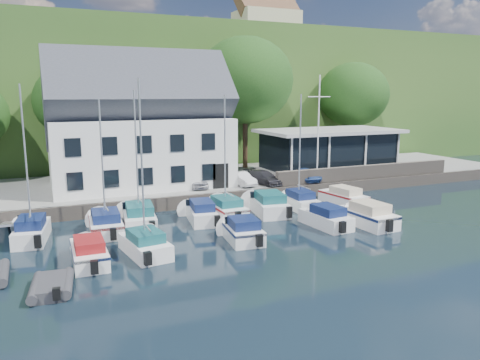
{
  "coord_description": "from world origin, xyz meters",
  "views": [
    {
      "loc": [
        -14.58,
        -21.87,
        8.54
      ],
      "look_at": [
        -1.31,
        9.0,
        2.27
      ],
      "focal_mm": 35.0,
      "sensor_mm": 36.0,
      "label": 1
    }
  ],
  "objects_px": {
    "flagpole": "(318,129)",
    "boat_r1_3": "(201,211)",
    "boat_r1_1": "(102,162)",
    "boat_r2_1": "(142,177)",
    "car_silver": "(197,180)",
    "boat_r1_4": "(225,156)",
    "dinghy_1": "(52,284)",
    "car_white": "(241,179)",
    "boat_r2_3": "(326,216)",
    "boat_r2_0": "(89,250)",
    "boat_r1_6": "(300,151)",
    "boat_r1_7": "(343,195)",
    "boat_r1_5": "(268,203)",
    "boat_r1_0": "(26,164)",
    "club_pavilion": "(328,151)",
    "boat_r2_2": "(242,229)",
    "harbor_building": "(140,133)",
    "boat_r2_4": "(367,213)",
    "car_blue": "(304,174)",
    "boat_r1_2": "(136,155)"
  },
  "relations": [
    {
      "from": "flagpole",
      "to": "boat_r1_3",
      "type": "bearing_deg",
      "value": -158.36
    },
    {
      "from": "boat_r1_1",
      "to": "boat_r2_1",
      "type": "relative_size",
      "value": 1.04
    },
    {
      "from": "car_silver",
      "to": "boat_r1_4",
      "type": "distance_m",
      "value": 6.33
    },
    {
      "from": "boat_r1_4",
      "to": "dinghy_1",
      "type": "relative_size",
      "value": 2.81
    },
    {
      "from": "car_white",
      "to": "boat_r2_3",
      "type": "xyz_separation_m",
      "value": [
        1.53,
        -10.2,
        -0.83
      ]
    },
    {
      "from": "boat_r2_0",
      "to": "boat_r2_3",
      "type": "bearing_deg",
      "value": 3.56
    },
    {
      "from": "boat_r1_6",
      "to": "boat_r1_4",
      "type": "bearing_deg",
      "value": 179.3
    },
    {
      "from": "flagpole",
      "to": "boat_r1_7",
      "type": "xyz_separation_m",
      "value": [
        -0.4,
        -4.47,
        -4.82
      ]
    },
    {
      "from": "boat_r1_3",
      "to": "boat_r1_5",
      "type": "distance_m",
      "value": 5.11
    },
    {
      "from": "car_white",
      "to": "boat_r1_0",
      "type": "distance_m",
      "value": 17.25
    },
    {
      "from": "club_pavilion",
      "to": "boat_r2_1",
      "type": "height_order",
      "value": "boat_r2_1"
    },
    {
      "from": "flagpole",
      "to": "boat_r1_3",
      "type": "distance_m",
      "value": 13.98
    },
    {
      "from": "boat_r1_6",
      "to": "boat_r2_3",
      "type": "height_order",
      "value": "boat_r1_6"
    },
    {
      "from": "boat_r1_0",
      "to": "boat_r2_0",
      "type": "height_order",
      "value": "boat_r1_0"
    },
    {
      "from": "boat_r2_2",
      "to": "flagpole",
      "type": "bearing_deg",
      "value": 47.6
    },
    {
      "from": "boat_r1_1",
      "to": "boat_r2_2",
      "type": "distance_m",
      "value": 9.38
    },
    {
      "from": "club_pavilion",
      "to": "boat_r1_0",
      "type": "xyz_separation_m",
      "value": [
        -26.39,
        -8.88,
        1.49
      ]
    },
    {
      "from": "car_silver",
      "to": "boat_r1_1",
      "type": "height_order",
      "value": "boat_r1_1"
    },
    {
      "from": "flagpole",
      "to": "boat_r1_3",
      "type": "xyz_separation_m",
      "value": [
        -12.21,
        -4.84,
        -4.79
      ]
    },
    {
      "from": "car_white",
      "to": "boat_r1_5",
      "type": "distance_m",
      "value": 5.74
    },
    {
      "from": "boat_r1_6",
      "to": "boat_r2_3",
      "type": "bearing_deg",
      "value": -98.65
    },
    {
      "from": "harbor_building",
      "to": "boat_r2_4",
      "type": "xyz_separation_m",
      "value": [
        11.76,
        -14.44,
        -4.56
      ]
    },
    {
      "from": "boat_r1_4",
      "to": "boat_r2_3",
      "type": "distance_m",
      "value": 7.95
    },
    {
      "from": "car_silver",
      "to": "car_blue",
      "type": "xyz_separation_m",
      "value": [
        9.51,
        -0.97,
        0.0
      ]
    },
    {
      "from": "boat_r1_0",
      "to": "club_pavilion",
      "type": "bearing_deg",
      "value": 26.82
    },
    {
      "from": "flagpole",
      "to": "boat_r1_6",
      "type": "xyz_separation_m",
      "value": [
        -4.38,
        -4.41,
        -1.15
      ]
    },
    {
      "from": "harbor_building",
      "to": "boat_r1_0",
      "type": "bearing_deg",
      "value": -131.81
    },
    {
      "from": "boat_r1_6",
      "to": "harbor_building",
      "type": "bearing_deg",
      "value": 139.81
    },
    {
      "from": "boat_r2_1",
      "to": "boat_r1_7",
      "type": "bearing_deg",
      "value": 9.98
    },
    {
      "from": "boat_r1_2",
      "to": "boat_r1_6",
      "type": "xyz_separation_m",
      "value": [
        11.95,
        0.04,
        -0.33
      ]
    },
    {
      "from": "car_blue",
      "to": "boat_r1_6",
      "type": "relative_size",
      "value": 0.39
    },
    {
      "from": "boat_r1_1",
      "to": "boat_r1_7",
      "type": "distance_m",
      "value": 18.51
    },
    {
      "from": "car_blue",
      "to": "boat_r1_4",
      "type": "relative_size",
      "value": 0.4
    },
    {
      "from": "boat_r1_5",
      "to": "boat_r1_6",
      "type": "bearing_deg",
      "value": 17.45
    },
    {
      "from": "boat_r1_0",
      "to": "flagpole",
      "type": "bearing_deg",
      "value": 20.71
    },
    {
      "from": "club_pavilion",
      "to": "dinghy_1",
      "type": "relative_size",
      "value": 4.36
    },
    {
      "from": "flagpole",
      "to": "boat_r1_1",
      "type": "height_order",
      "value": "flagpole"
    },
    {
      "from": "club_pavilion",
      "to": "boat_r2_4",
      "type": "bearing_deg",
      "value": -114.13
    },
    {
      "from": "car_blue",
      "to": "flagpole",
      "type": "relative_size",
      "value": 0.38
    },
    {
      "from": "harbor_building",
      "to": "club_pavilion",
      "type": "distance_m",
      "value": 18.15
    },
    {
      "from": "boat_r1_5",
      "to": "boat_r2_0",
      "type": "xyz_separation_m",
      "value": [
        -12.88,
        -5.3,
        -0.11
      ]
    },
    {
      "from": "boat_r1_2",
      "to": "boat_r1_6",
      "type": "relative_size",
      "value": 1.08
    },
    {
      "from": "boat_r1_6",
      "to": "boat_r2_1",
      "type": "xyz_separation_m",
      "value": [
        -12.73,
        -5.59,
        -0.12
      ]
    },
    {
      "from": "boat_r2_4",
      "to": "dinghy_1",
      "type": "relative_size",
      "value": 2.0
    },
    {
      "from": "boat_r1_1",
      "to": "boat_r2_4",
      "type": "bearing_deg",
      "value": -14.05
    },
    {
      "from": "flagpole",
      "to": "boat_r2_0",
      "type": "height_order",
      "value": "flagpole"
    },
    {
      "from": "flagpole",
      "to": "boat_r1_1",
      "type": "distance_m",
      "value": 19.23
    },
    {
      "from": "flagpole",
      "to": "dinghy_1",
      "type": "relative_size",
      "value": 2.98
    },
    {
      "from": "car_silver",
      "to": "boat_r1_0",
      "type": "bearing_deg",
      "value": -146.67
    },
    {
      "from": "car_blue",
      "to": "boat_r1_1",
      "type": "xyz_separation_m",
      "value": [
        -17.58,
        -5.66,
        2.83
      ]
    }
  ]
}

